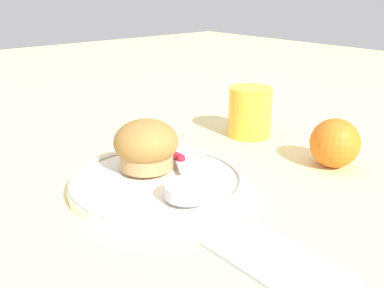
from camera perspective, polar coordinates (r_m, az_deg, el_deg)
The scene contains 9 objects.
ground_plane at distance 0.59m, azimuth -6.03°, elevation -5.74°, with size 3.00×3.00×0.00m, color beige.
plate at distance 0.58m, azimuth -4.64°, elevation -5.10°, with size 0.23×0.23×0.02m.
muffin at distance 0.59m, azimuth -6.13°, elevation -0.22°, with size 0.09×0.09×0.07m.
cream_ramekin at distance 0.51m, azimuth -0.69°, elevation -6.09°, with size 0.06×0.06×0.02m.
berry_pair at distance 0.61m, azimuth -1.75°, elevation -1.80°, with size 0.03×0.01×0.01m.
butter_knife at distance 0.60m, azimuth -1.27°, elevation -2.89°, with size 0.16×0.10×0.00m.
orange_fruit at distance 0.67m, azimuth 18.50°, elevation 0.12°, with size 0.07×0.07×0.07m.
juice_glass at distance 0.78m, azimuth 7.72°, elevation 4.27°, with size 0.08×0.08×0.09m.
folded_napkin at distance 0.45m, azimuth 11.20°, elevation -14.76°, with size 0.14×0.08×0.01m.
Camera 1 is at (0.44, -0.30, 0.26)m, focal length 40.00 mm.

